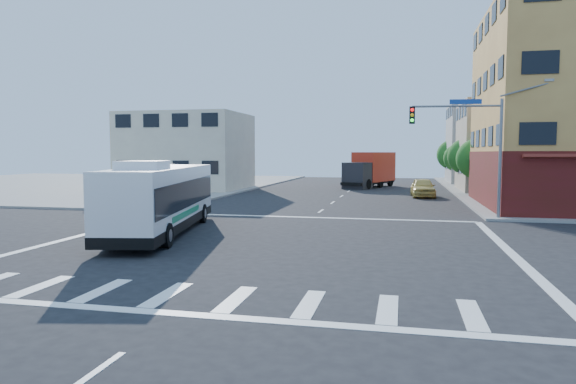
# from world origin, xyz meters

# --- Properties ---
(ground) EXTENTS (120.00, 120.00, 0.00)m
(ground) POSITION_xyz_m (0.00, 0.00, 0.00)
(ground) COLOR black
(ground) RESTS_ON ground
(sidewalk_nw) EXTENTS (50.00, 50.00, 0.15)m
(sidewalk_nw) POSITION_xyz_m (-35.00, 35.00, 0.07)
(sidewalk_nw) COLOR gray
(sidewalk_nw) RESTS_ON ground
(building_east_near) EXTENTS (12.06, 10.06, 9.00)m
(building_east_near) POSITION_xyz_m (16.98, 33.98, 4.51)
(building_east_near) COLOR #B9A58D
(building_east_near) RESTS_ON ground
(building_east_far) EXTENTS (12.06, 10.06, 10.00)m
(building_east_far) POSITION_xyz_m (16.98, 47.98, 5.01)
(building_east_far) COLOR #989793
(building_east_far) RESTS_ON ground
(building_west) EXTENTS (12.06, 10.06, 8.00)m
(building_west) POSITION_xyz_m (-17.02, 29.98, 4.01)
(building_west) COLOR beige
(building_west) RESTS_ON ground
(signal_mast_ne) EXTENTS (7.91, 1.13, 8.07)m
(signal_mast_ne) POSITION_xyz_m (9.08, 10.62, 4.98)
(signal_mast_ne) COLOR slate
(signal_mast_ne) RESTS_ON ground
(street_tree_a) EXTENTS (3.60, 3.60, 5.53)m
(street_tree_a) POSITION_xyz_m (11.90, 27.92, 3.59)
(street_tree_a) COLOR #372314
(street_tree_a) RESTS_ON ground
(street_tree_b) EXTENTS (3.80, 3.80, 5.79)m
(street_tree_b) POSITION_xyz_m (11.90, 35.92, 3.75)
(street_tree_b) COLOR #372314
(street_tree_b) RESTS_ON ground
(street_tree_c) EXTENTS (3.40, 3.40, 5.29)m
(street_tree_c) POSITION_xyz_m (11.90, 43.92, 3.46)
(street_tree_c) COLOR #372314
(street_tree_c) RESTS_ON ground
(street_tree_d) EXTENTS (4.00, 4.00, 6.03)m
(street_tree_d) POSITION_xyz_m (11.90, 51.92, 3.88)
(street_tree_d) COLOR #372314
(street_tree_d) RESTS_ON ground
(transit_bus) EXTENTS (4.85, 12.32, 3.57)m
(transit_bus) POSITION_xyz_m (-6.01, 1.94, 1.75)
(transit_bus) COLOR black
(transit_bus) RESTS_ON ground
(box_truck) EXTENTS (5.62, 9.09, 3.95)m
(box_truck) POSITION_xyz_m (1.73, 37.38, 1.92)
(box_truck) COLOR black
(box_truck) RESTS_ON ground
(parked_car) EXTENTS (2.19, 4.99, 1.67)m
(parked_car) POSITION_xyz_m (7.08, 25.91, 0.84)
(parked_car) COLOR #D6BF5D
(parked_car) RESTS_ON ground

